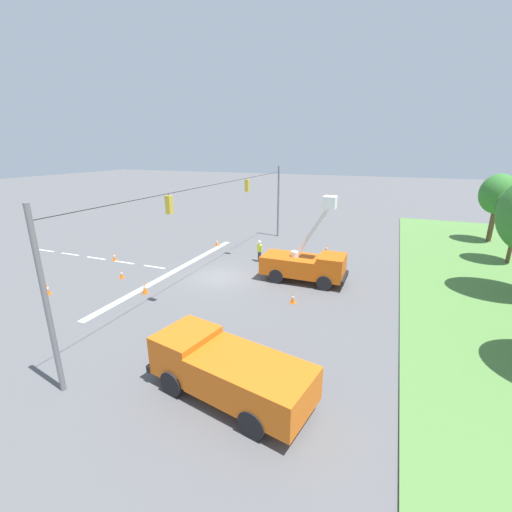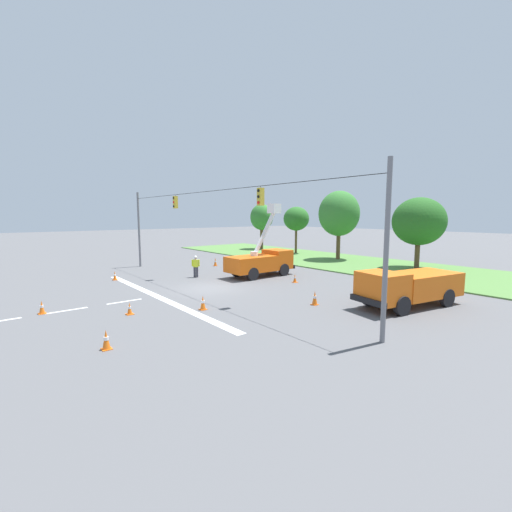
% 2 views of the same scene
% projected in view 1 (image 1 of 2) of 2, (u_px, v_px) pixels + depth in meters
% --- Properties ---
extents(ground_plane, '(200.00, 200.00, 0.00)m').
position_uv_depth(ground_plane, '(221.00, 277.00, 24.66)').
color(ground_plane, '#565659').
extents(lane_markings, '(17.60, 15.25, 0.01)m').
position_uv_depth(lane_markings, '(160.00, 268.00, 26.54)').
color(lane_markings, silver).
rests_on(lane_markings, ground).
extents(signal_gantry, '(26.20, 0.33, 7.20)m').
position_uv_depth(signal_gantry, '(218.00, 219.00, 23.33)').
color(signal_gantry, slate).
rests_on(signal_gantry, ground).
extents(tree_far_west, '(3.53, 3.18, 6.63)m').
position_uv_depth(tree_far_west, '(498.00, 194.00, 32.35)').
color(tree_far_west, brown).
rests_on(tree_far_west, ground).
extents(utility_truck_bucket_lift, '(2.45, 5.81, 5.97)m').
position_uv_depth(utility_truck_bucket_lift, '(306.00, 264.00, 23.47)').
color(utility_truck_bucket_lift, '#D6560F').
rests_on(utility_truck_bucket_lift, ground).
extents(utility_truck_support_near, '(3.57, 6.66, 2.05)m').
position_uv_depth(utility_truck_support_near, '(228.00, 369.00, 12.50)').
color(utility_truck_support_near, orange).
rests_on(utility_truck_support_near, ground).
extents(road_worker, '(0.45, 0.53, 1.77)m').
position_uv_depth(road_worker, '(260.00, 250.00, 27.72)').
color(road_worker, '#383842').
rests_on(road_worker, ground).
extents(traffic_cone_foreground_left, '(0.36, 0.36, 0.77)m').
position_uv_depth(traffic_cone_foreground_left, '(145.00, 288.00, 21.77)').
color(traffic_cone_foreground_left, orange).
rests_on(traffic_cone_foreground_left, ground).
extents(traffic_cone_foreground_right, '(0.36, 0.36, 0.68)m').
position_uv_depth(traffic_cone_foreground_right, '(114.00, 256.00, 28.20)').
color(traffic_cone_foreground_right, orange).
rests_on(traffic_cone_foreground_right, ground).
extents(traffic_cone_mid_left, '(0.36, 0.36, 0.63)m').
position_uv_depth(traffic_cone_mid_left, '(121.00, 274.00, 24.38)').
color(traffic_cone_mid_left, orange).
rests_on(traffic_cone_mid_left, ground).
extents(traffic_cone_mid_right, '(0.36, 0.36, 0.79)m').
position_uv_depth(traffic_cone_mid_right, '(191.00, 326.00, 17.11)').
color(traffic_cone_mid_right, orange).
rests_on(traffic_cone_mid_right, ground).
extents(traffic_cone_near_bucket, '(0.36, 0.36, 0.80)m').
position_uv_depth(traffic_cone_near_bucket, '(326.00, 249.00, 30.11)').
color(traffic_cone_near_bucket, orange).
rests_on(traffic_cone_near_bucket, ground).
extents(traffic_cone_lane_edge_a, '(0.36, 0.36, 0.75)m').
position_uv_depth(traffic_cone_lane_edge_a, '(47.00, 289.00, 21.59)').
color(traffic_cone_lane_edge_a, orange).
rests_on(traffic_cone_lane_edge_a, ground).
extents(traffic_cone_lane_edge_b, '(0.36, 0.36, 0.65)m').
position_uv_depth(traffic_cone_lane_edge_b, '(293.00, 298.00, 20.44)').
color(traffic_cone_lane_edge_b, orange).
rests_on(traffic_cone_lane_edge_b, ground).
extents(traffic_cone_far_left, '(0.36, 0.36, 0.71)m').
position_uv_depth(traffic_cone_far_left, '(217.00, 242.00, 32.45)').
color(traffic_cone_far_left, orange).
rests_on(traffic_cone_far_left, ground).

